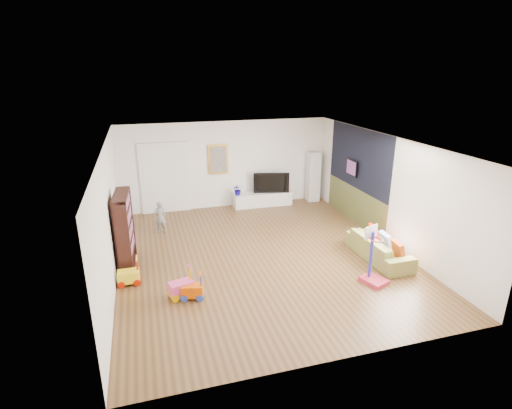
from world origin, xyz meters
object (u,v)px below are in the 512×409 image
object	(u,v)px
bookshelf	(125,231)
basketball_hoop	(377,256)
sofa	(379,248)
media_console	(263,199)

from	to	relation	value
bookshelf	basketball_hoop	distance (m)	5.38
bookshelf	sofa	world-z (taller)	bookshelf
sofa	basketball_hoop	xyz separation A→B (m)	(-0.69, -0.94, 0.34)
media_console	bookshelf	xyz separation A→B (m)	(-4.12, -3.11, 0.63)
media_console	sofa	world-z (taller)	sofa
sofa	bookshelf	bearing A→B (deg)	76.37
media_console	basketball_hoop	xyz separation A→B (m)	(0.78, -5.32, 0.39)
media_console	basketball_hoop	world-z (taller)	basketball_hoop
media_console	sofa	size ratio (longest dim) A/B	1.01
bookshelf	basketball_hoop	size ratio (longest dim) A/B	1.39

